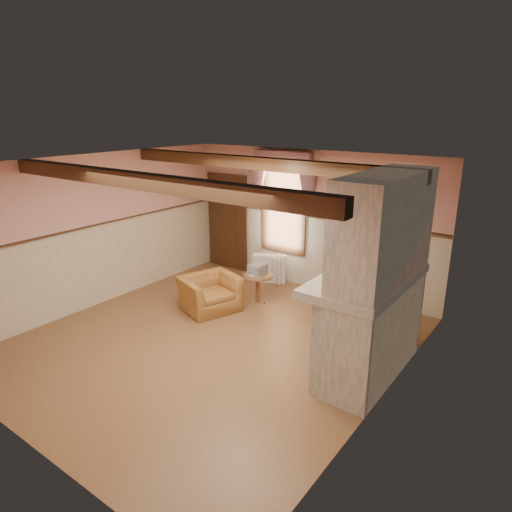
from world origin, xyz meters
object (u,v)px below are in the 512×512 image
Objects in this scene: armchair at (210,293)px; mantel_clock at (383,258)px; bowl at (360,278)px; oil_lamp at (379,258)px; side_table at (258,288)px; radiator at (269,268)px.

mantel_clock is at bearing -64.84° from armchair.
bowl is 0.64m from oil_lamp.
oil_lamp is (0.00, 0.63, 0.10)m from bowl.
oil_lamp is (3.09, 0.12, 1.24)m from armchair.
mantel_clock is at bearing -11.32° from side_table.
oil_lamp is (3.01, -1.70, 1.26)m from radiator.
armchair is 1.40× the size of radiator.
radiator is 2.16× the size of bowl.
side_table is at bearing -12.44° from armchair.
radiator is at bearing 150.55° from oil_lamp.
mantel_clock is (3.09, 0.29, 1.20)m from armchair.
armchair is at bearing -174.66° from mantel_clock.
radiator is 3.59m from mantel_clock.
armchair is at bearing -116.28° from radiator.
mantel_clock reaches higher than bowl.
oil_lamp reaches higher than armchair.
oil_lamp reaches higher than mantel_clock.
side_table is (0.51, 0.81, -0.04)m from armchair.
armchair reaches higher than side_table.
side_table is 2.36× the size of mantel_clock.
side_table is 2.92m from mantel_clock.
armchair is 0.95m from side_table.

